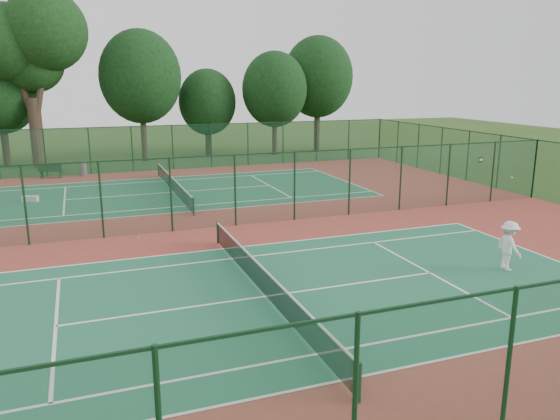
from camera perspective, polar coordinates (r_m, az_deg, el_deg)
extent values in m
plane|color=#2A4916|center=(26.36, -7.85, -1.91)|extent=(120.00, 120.00, 0.00)
cube|color=brown|center=(26.36, -7.85, -1.90)|extent=(40.00, 36.00, 0.01)
cube|color=#206745|center=(18.12, -1.53, -9.03)|extent=(23.77, 10.97, 0.01)
cube|color=#1E613C|center=(34.97, -11.09, 1.83)|extent=(23.77, 10.97, 0.01)
cube|color=#194D32|center=(43.50, -13.16, 6.32)|extent=(40.00, 0.02, 3.50)
cube|color=#143721|center=(43.33, -13.28, 8.56)|extent=(40.00, 0.05, 0.05)
cube|color=#17452A|center=(10.15, 15.89, -18.01)|extent=(40.00, 0.02, 3.50)
cube|color=#13351E|center=(9.38, 16.57, -9.05)|extent=(40.00, 0.05, 0.05)
cube|color=#194B2D|center=(35.89, 25.05, 3.92)|extent=(0.02, 36.00, 3.50)
cube|color=#153B1F|center=(35.68, 25.32, 6.62)|extent=(0.05, 36.00, 0.05)
cube|color=#184930|center=(25.96, -7.98, 1.82)|extent=(40.00, 0.02, 3.50)
cube|color=#13341A|center=(25.67, -8.10, 5.56)|extent=(40.00, 0.05, 0.05)
cylinder|color=#153C25|center=(12.65, 8.29, -17.44)|extent=(0.10, 0.10, 0.97)
cylinder|color=#153C25|center=(23.79, -6.52, -2.35)|extent=(0.10, 0.10, 0.97)
cube|color=black|center=(17.95, -1.54, -7.64)|extent=(0.02, 12.80, 0.85)
cube|color=silver|center=(17.80, -1.55, -6.33)|extent=(0.04, 12.80, 0.06)
cylinder|color=#143821|center=(28.71, -9.02, 0.34)|extent=(0.10, 0.10, 0.97)
cylinder|color=#143821|center=(41.12, -12.59, 4.16)|extent=(0.10, 0.10, 0.97)
cube|color=black|center=(34.88, -11.12, 2.59)|extent=(0.02, 12.80, 0.85)
cube|color=white|center=(34.81, -11.15, 3.29)|extent=(0.04, 12.80, 0.06)
imported|color=white|center=(21.94, 22.80, -3.45)|extent=(0.75, 1.24, 1.87)
cylinder|color=slate|center=(42.73, -19.87, 4.04)|extent=(0.59, 0.59, 0.97)
cube|color=black|center=(42.86, -23.64, 3.41)|extent=(0.18, 0.45, 0.49)
cube|color=black|center=(42.51, -21.94, 3.49)|extent=(0.18, 0.45, 0.49)
cube|color=black|center=(42.64, -22.83, 3.80)|extent=(1.70, 0.82, 0.05)
cube|color=black|center=(42.39, -22.94, 4.08)|extent=(1.61, 0.43, 0.49)
cube|color=silver|center=(34.87, -24.65, 1.07)|extent=(0.96, 0.65, 0.34)
sphere|color=yellow|center=(25.55, -8.10, -2.32)|extent=(0.07, 0.07, 0.07)
sphere|color=yellow|center=(27.83, 5.69, -0.93)|extent=(0.07, 0.07, 0.07)
sphere|color=gold|center=(25.18, -14.56, -2.85)|extent=(0.08, 0.08, 0.08)
cylinder|color=#38291E|center=(47.71, -24.08, 7.33)|extent=(1.01, 1.01, 5.52)
cylinder|color=#38291E|center=(47.86, -25.56, 12.19)|extent=(1.87, 0.55, 5.49)
cylinder|color=#38291E|center=(47.30, -23.60, 12.71)|extent=(1.75, 0.51, 5.95)
sphere|color=black|center=(47.99, -26.69, 15.38)|extent=(5.88, 5.88, 5.88)
sphere|color=black|center=(47.41, -23.31, 16.87)|extent=(6.25, 6.25, 6.25)
sphere|color=black|center=(48.27, -24.46, 13.94)|extent=(4.78, 4.78, 4.78)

